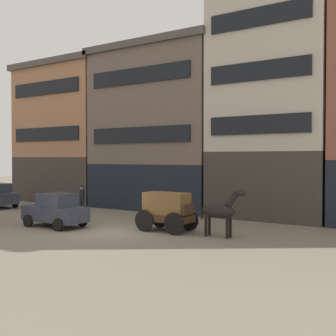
{
  "coord_description": "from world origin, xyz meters",
  "views": [
    {
      "loc": [
        13.65,
        -15.79,
        3.76
      ],
      "look_at": [
        2.19,
        2.08,
        3.23
      ],
      "focal_mm": 44.31,
      "sensor_mm": 36.0,
      "label": 1
    }
  ],
  "objects_px": {
    "draft_horse": "(220,210)",
    "pedestrian_officer": "(82,197)",
    "cargo_wagon": "(167,209)",
    "sedan_light": "(56,210)"
  },
  "relations": [
    {
      "from": "draft_horse",
      "to": "pedestrian_officer",
      "type": "distance_m",
      "value": 13.09
    },
    {
      "from": "cargo_wagon",
      "to": "sedan_light",
      "type": "bearing_deg",
      "value": -159.93
    },
    {
      "from": "cargo_wagon",
      "to": "draft_horse",
      "type": "distance_m",
      "value": 2.95
    },
    {
      "from": "cargo_wagon",
      "to": "pedestrian_officer",
      "type": "distance_m",
      "value": 10.3
    },
    {
      "from": "cargo_wagon",
      "to": "sedan_light",
      "type": "xyz_separation_m",
      "value": [
        -5.84,
        -2.13,
        -0.23
      ]
    },
    {
      "from": "draft_horse",
      "to": "sedan_light",
      "type": "xyz_separation_m",
      "value": [
        -8.79,
        -2.13,
        -0.36
      ]
    },
    {
      "from": "sedan_light",
      "to": "draft_horse",
      "type": "bearing_deg",
      "value": 13.65
    },
    {
      "from": "cargo_wagon",
      "to": "pedestrian_officer",
      "type": "bearing_deg",
      "value": 158.89
    },
    {
      "from": "sedan_light",
      "to": "pedestrian_officer",
      "type": "distance_m",
      "value": 6.95
    },
    {
      "from": "draft_horse",
      "to": "pedestrian_officer",
      "type": "relative_size",
      "value": 1.31
    }
  ]
}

